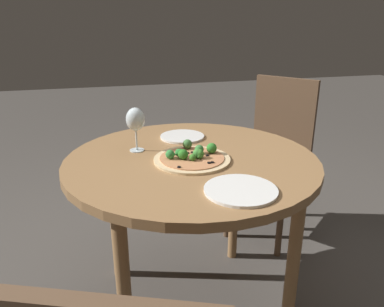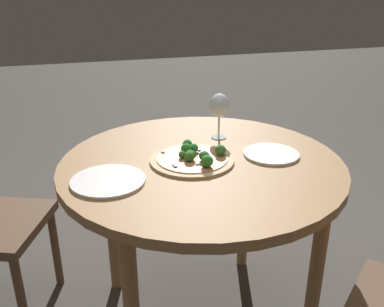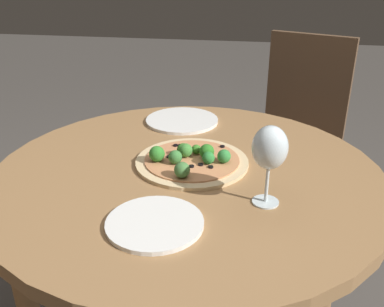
# 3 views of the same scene
# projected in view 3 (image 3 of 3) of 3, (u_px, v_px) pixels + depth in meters

# --- Properties ---
(dining_table) EXTENTS (1.03, 1.03, 0.75)m
(dining_table) POSITION_uv_depth(u_px,v_px,m) (187.00, 195.00, 1.17)
(dining_table) COLOR olive
(dining_table) RESTS_ON ground_plane
(chair) EXTENTS (0.52, 0.52, 0.96)m
(chair) POSITION_uv_depth(u_px,v_px,m) (295.00, 138.00, 1.96)
(chair) COLOR brown
(chair) RESTS_ON ground_plane
(pizza) EXTENTS (0.31, 0.31, 0.06)m
(pizza) POSITION_uv_depth(u_px,v_px,m) (191.00, 160.00, 1.15)
(pizza) COLOR #DBBC89
(pizza) RESTS_ON dining_table
(wine_glass) EXTENTS (0.08, 0.08, 0.19)m
(wine_glass) POSITION_uv_depth(u_px,v_px,m) (270.00, 149.00, 0.92)
(wine_glass) COLOR silver
(wine_glass) RESTS_ON dining_table
(plate_near) EXTENTS (0.24, 0.24, 0.01)m
(plate_near) POSITION_uv_depth(u_px,v_px,m) (182.00, 120.00, 1.45)
(plate_near) COLOR white
(plate_near) RESTS_ON dining_table
(plate_far) EXTENTS (0.21, 0.21, 0.01)m
(plate_far) POSITION_uv_depth(u_px,v_px,m) (155.00, 223.00, 0.90)
(plate_far) COLOR white
(plate_far) RESTS_ON dining_table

